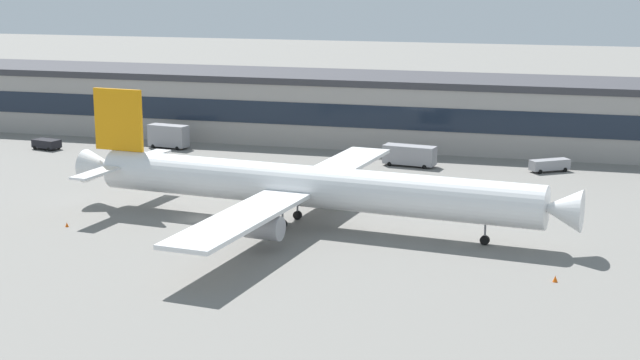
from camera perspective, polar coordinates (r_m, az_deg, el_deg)
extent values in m
plane|color=slate|center=(122.17, -7.30, -2.33)|extent=(600.00, 600.00, 0.00)
cube|color=#9E9993|center=(176.53, 0.21, 4.23)|extent=(181.75, 18.68, 11.11)
cube|color=#38383D|center=(175.74, 0.21, 6.21)|extent=(185.39, 19.06, 1.20)
cube|color=#192333|center=(167.51, -0.65, 3.96)|extent=(178.12, 0.16, 4.00)
cylinder|color=white|center=(116.63, -0.53, -0.39)|extent=(57.39, 11.46, 5.13)
cone|color=white|center=(108.98, 14.26, -1.72)|extent=(5.13, 5.35, 4.87)
cone|color=white|center=(131.07, -12.89, 0.74)|extent=(6.12, 5.21, 4.61)
cube|color=orange|center=(128.33, -12.01, 3.56)|extent=(7.19, 1.30, 8.20)
cube|color=white|center=(133.71, -10.37, 1.42)|extent=(3.41, 9.44, 0.30)
cube|color=white|center=(124.54, -13.14, 0.47)|extent=(3.41, 9.44, 0.30)
cube|color=white|center=(131.46, 1.25, 0.86)|extent=(8.83, 26.24, 0.50)
cube|color=white|center=(103.97, -4.82, -2.35)|extent=(8.83, 26.24, 0.50)
cylinder|color=#99999E|center=(127.98, 1.05, -0.29)|extent=(4.52, 3.27, 2.82)
cylinder|color=#99999E|center=(107.35, -3.40, -2.84)|extent=(4.52, 3.27, 2.82)
cylinder|color=black|center=(111.49, 9.86, -3.58)|extent=(1.15, 0.62, 1.10)
cylinder|color=slate|center=(111.09, 9.89, -2.83)|extent=(0.24, 0.24, 2.48)
cylinder|color=black|center=(120.85, -1.36, -2.13)|extent=(1.15, 0.62, 1.10)
cylinder|color=slate|center=(120.47, -1.36, -1.43)|extent=(0.24, 0.24, 2.48)
cylinder|color=black|center=(116.78, -2.26, -2.66)|extent=(1.15, 0.62, 1.10)
cylinder|color=slate|center=(116.39, -2.26, -1.94)|extent=(0.24, 0.24, 2.48)
cube|color=gray|center=(153.77, 5.40, 1.52)|extent=(8.71, 3.96, 3.00)
cube|color=black|center=(152.96, 6.22, 1.67)|extent=(3.27, 2.96, 0.75)
cylinder|color=black|center=(154.37, 6.57, 0.96)|extent=(0.74, 0.40, 0.70)
cylinder|color=black|center=(152.01, 6.29, 0.79)|extent=(0.74, 0.40, 0.70)
cylinder|color=black|center=(156.16, 4.51, 1.14)|extent=(0.74, 0.40, 0.70)
cylinder|color=black|center=(153.83, 4.20, 0.97)|extent=(0.74, 0.40, 0.70)
cube|color=gray|center=(153.22, 13.61, 0.91)|extent=(6.39, 5.30, 1.60)
cube|color=black|center=(152.22, 13.06, 0.98)|extent=(2.89, 2.79, 0.40)
cylinder|color=black|center=(151.44, 13.07, 0.49)|extent=(0.75, 0.65, 0.70)
cylinder|color=black|center=(152.93, 12.71, 0.63)|extent=(0.75, 0.65, 0.70)
cylinder|color=black|center=(153.85, 14.48, 0.60)|extent=(0.75, 0.65, 0.70)
cylinder|color=black|center=(155.32, 14.12, 0.73)|extent=(0.75, 0.65, 0.70)
cube|color=black|center=(174.32, -16.09, 2.12)|extent=(5.28, 3.67, 1.40)
cube|color=black|center=(175.21, -16.40, 2.25)|extent=(2.20, 2.72, 0.35)
cylinder|color=black|center=(174.84, -16.73, 1.88)|extent=(0.75, 0.46, 0.70)
cylinder|color=black|center=(176.43, -16.19, 2.00)|extent=(0.75, 0.46, 0.70)
cylinder|color=black|center=(172.46, -15.96, 1.78)|extent=(0.75, 0.46, 0.70)
cylinder|color=black|center=(174.07, -15.41, 1.91)|extent=(0.75, 0.46, 0.70)
cube|color=gray|center=(170.61, -9.08, 2.65)|extent=(7.50, 3.63, 3.80)
cube|color=black|center=(169.42, -8.53, 2.86)|extent=(2.84, 2.74, 0.95)
cylinder|color=black|center=(170.57, -8.14, 2.03)|extent=(0.74, 0.40, 0.70)
cylinder|color=black|center=(168.63, -8.56, 1.89)|extent=(0.74, 0.40, 0.70)
cylinder|color=black|center=(173.27, -9.55, 2.15)|extent=(0.74, 0.40, 0.70)
cylinder|color=black|center=(171.37, -9.98, 2.01)|extent=(0.74, 0.40, 0.70)
cone|color=#F2590C|center=(121.57, -14.95, -2.60)|extent=(0.45, 0.45, 0.57)
cone|color=#F2590C|center=(100.14, 13.94, -5.78)|extent=(0.53, 0.53, 0.67)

